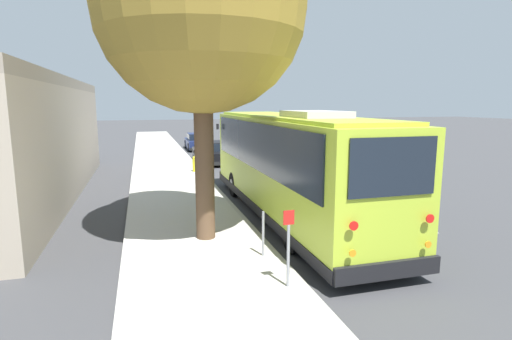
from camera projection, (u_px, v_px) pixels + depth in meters
name	position (u px, v px, depth m)	size (l,w,h in m)	color
ground_plane	(292.00, 218.00, 12.99)	(160.00, 160.00, 0.00)	#3D3D3F
sidewalk_slab	(186.00, 225.00, 12.05)	(80.00, 3.48, 0.15)	beige
curb_strip	(244.00, 220.00, 12.54)	(80.00, 0.14, 0.15)	#AAA69D
shuttle_bus	(288.00, 160.00, 12.93)	(11.40, 2.62, 3.49)	#ADC633
parked_sedan_black	(212.00, 153.00, 24.98)	(4.68, 1.87, 1.33)	black
parked_sedan_navy	(197.00, 142.00, 32.11)	(4.26, 1.79, 1.32)	#19234C
sign_post_near	(288.00, 248.00, 7.70)	(0.06, 0.22, 1.54)	gray
sign_post_far	(263.00, 234.00, 9.32)	(0.06, 0.06, 1.07)	gray
fire_hydrant	(195.00, 164.00, 20.89)	(0.22, 0.22, 0.81)	gold
lane_stripe_mid	(410.00, 221.00, 12.61)	(2.40, 0.14, 0.01)	silver
lane_stripe_ahead	(326.00, 185.00, 18.30)	(2.40, 0.14, 0.01)	silver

